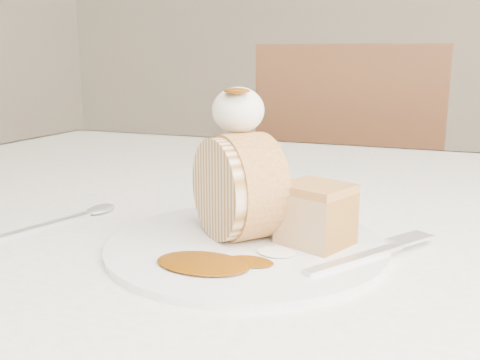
% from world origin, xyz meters
% --- Properties ---
extents(table, '(1.40, 0.90, 0.75)m').
position_xyz_m(table, '(0.00, 0.20, 0.66)').
color(table, white).
rests_on(table, ground).
extents(chair_far, '(0.52, 0.52, 0.96)m').
position_xyz_m(chair_far, '(-0.09, 0.99, 0.55)').
color(chair_far, brown).
rests_on(chair_far, ground).
extents(plate, '(0.34, 0.34, 0.01)m').
position_xyz_m(plate, '(-0.01, 0.00, 0.75)').
color(plate, white).
rests_on(plate, table).
extents(roulade_slice, '(0.11, 0.10, 0.10)m').
position_xyz_m(roulade_slice, '(-0.02, 0.02, 0.80)').
color(roulade_slice, beige).
rests_on(roulade_slice, plate).
extents(cake_chunk, '(0.07, 0.07, 0.05)m').
position_xyz_m(cake_chunk, '(0.05, 0.02, 0.78)').
color(cake_chunk, tan).
rests_on(cake_chunk, plate).
extents(whipped_cream, '(0.05, 0.05, 0.04)m').
position_xyz_m(whipped_cream, '(-0.03, 0.04, 0.87)').
color(whipped_cream, white).
rests_on(whipped_cream, roulade_slice).
extents(caramel_drizzle, '(0.02, 0.02, 0.01)m').
position_xyz_m(caramel_drizzle, '(-0.02, 0.02, 0.90)').
color(caramel_drizzle, '#653304').
rests_on(caramel_drizzle, whipped_cream).
extents(caramel_pool, '(0.09, 0.08, 0.00)m').
position_xyz_m(caramel_pool, '(-0.02, -0.06, 0.76)').
color(caramel_pool, '#653304').
rests_on(caramel_pool, plate).
extents(fork, '(0.10, 0.14, 0.00)m').
position_xyz_m(fork, '(0.09, -0.01, 0.76)').
color(fork, silver).
rests_on(fork, plate).
extents(spoon, '(0.06, 0.15, 0.00)m').
position_xyz_m(spoon, '(-0.23, -0.02, 0.75)').
color(spoon, silver).
rests_on(spoon, table).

